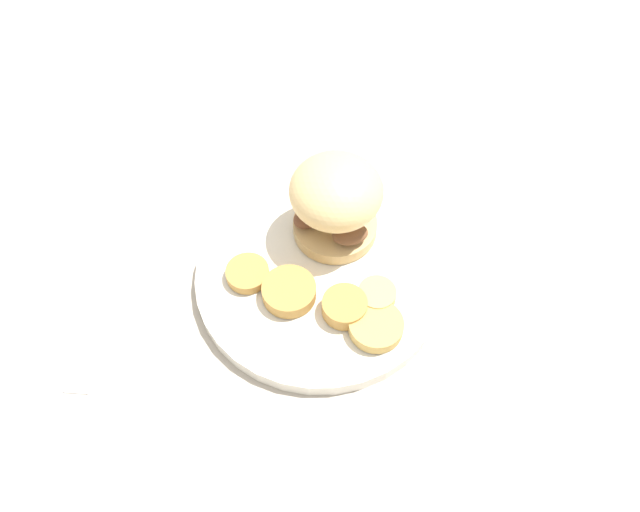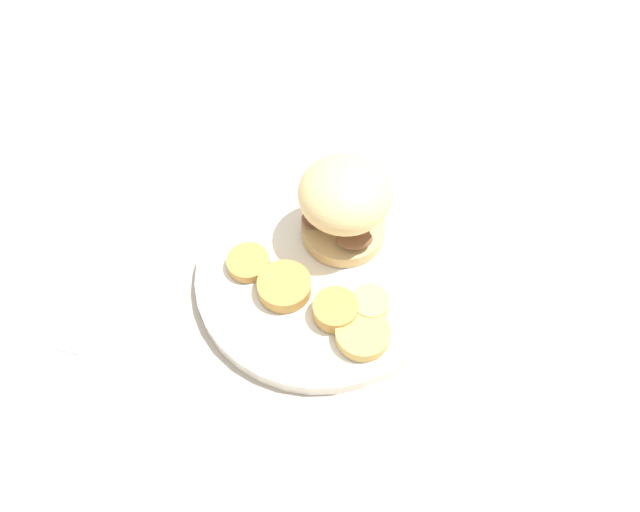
# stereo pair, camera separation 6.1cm
# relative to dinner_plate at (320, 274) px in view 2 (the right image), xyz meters

# --- Properties ---
(ground_plane) EXTENTS (4.00, 4.00, 0.00)m
(ground_plane) POSITION_rel_dinner_plate_xyz_m (0.00, 0.00, -0.01)
(ground_plane) COLOR #B2A899
(dinner_plate) EXTENTS (0.25, 0.25, 0.02)m
(dinner_plate) POSITION_rel_dinner_plate_xyz_m (0.00, 0.00, 0.00)
(dinner_plate) COLOR white
(dinner_plate) RESTS_ON ground_plane
(sandwich) EXTENTS (0.11, 0.09, 0.09)m
(sandwich) POSITION_rel_dinner_plate_xyz_m (0.05, -0.01, 0.06)
(sandwich) COLOR tan
(sandwich) RESTS_ON dinner_plate
(potato_round_0) EXTENTS (0.05, 0.05, 0.01)m
(potato_round_0) POSITION_rel_dinner_plate_xyz_m (-0.06, -0.06, 0.01)
(potato_round_0) COLOR tan
(potato_round_0) RESTS_ON dinner_plate
(potato_round_1) EXTENTS (0.04, 0.04, 0.01)m
(potato_round_1) POSITION_rel_dinner_plate_xyz_m (-0.01, 0.07, 0.01)
(potato_round_1) COLOR #BC8942
(potato_round_1) RESTS_ON dinner_plate
(potato_round_2) EXTENTS (0.04, 0.04, 0.01)m
(potato_round_2) POSITION_rel_dinner_plate_xyz_m (-0.03, -0.06, 0.02)
(potato_round_2) COLOR #DBB766
(potato_round_2) RESTS_ON dinner_plate
(potato_round_3) EXTENTS (0.04, 0.04, 0.02)m
(potato_round_3) POSITION_rel_dinner_plate_xyz_m (-0.05, -0.03, 0.02)
(potato_round_3) COLOR #BC8942
(potato_round_3) RESTS_ON dinner_plate
(potato_round_4) EXTENTS (0.05, 0.05, 0.02)m
(potato_round_4) POSITION_rel_dinner_plate_xyz_m (-0.03, 0.03, 0.02)
(potato_round_4) COLOR #BC8942
(potato_round_4) RESTS_ON dinner_plate
(fork) EXTENTS (0.16, 0.02, 0.00)m
(fork) POSITION_rel_dinner_plate_xyz_m (-0.07, 0.22, -0.01)
(fork) COLOR silver
(fork) RESTS_ON ground_plane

